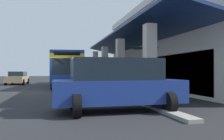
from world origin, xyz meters
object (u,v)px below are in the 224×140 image
at_px(pedestrian, 97,81).
at_px(potted_palm, 144,83).
at_px(parked_sedan_tan, 18,78).
at_px(parked_suv_blue, 117,84).
at_px(transit_bus, 70,68).

height_order(pedestrian, potted_palm, potted_palm).
relative_size(parked_sedan_tan, pedestrian, 2.56).
bearing_deg(parked_sedan_tan, parked_suv_blue, 18.08).
height_order(parked_sedan_tan, pedestrian, pedestrian).
height_order(parked_suv_blue, pedestrian, parked_suv_blue).
bearing_deg(pedestrian, parked_sedan_tan, -158.06).
bearing_deg(pedestrian, potted_palm, 112.84).
relative_size(parked_sedan_tan, potted_palm, 1.45).
bearing_deg(potted_palm, transit_bus, -156.28).
height_order(transit_bus, pedestrian, transit_bus).
xyz_separation_m(pedestrian, potted_palm, (-1.36, 3.24, -0.26)).
height_order(transit_bus, parked_sedan_tan, transit_bus).
distance_m(parked_suv_blue, pedestrian, 4.01).
bearing_deg(parked_suv_blue, parked_sedan_tan, -161.92).
bearing_deg(transit_bus, parked_sedan_tan, -133.60).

